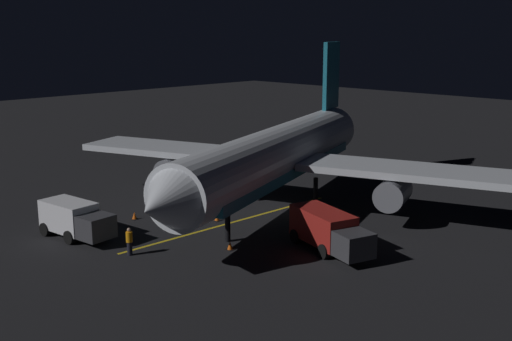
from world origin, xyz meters
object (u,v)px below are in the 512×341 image
object	(u,v)px
traffic_cone_near_right	(230,246)
traffic_cone_far	(178,214)
ground_crew_worker	(129,241)
traffic_cone_under_wing	(217,217)
traffic_cone_near_left	(134,216)
baggage_truck	(75,220)
catering_truck	(328,231)
airliner	(278,156)

from	to	relation	value
traffic_cone_near_right	traffic_cone_far	size ratio (longest dim) A/B	1.00
ground_crew_worker	traffic_cone_under_wing	world-z (taller)	ground_crew_worker
traffic_cone_near_left	traffic_cone_far	bearing A→B (deg)	-125.96
baggage_truck	traffic_cone_near_left	size ratio (longest dim) A/B	10.57
baggage_truck	catering_truck	distance (m)	16.59
baggage_truck	traffic_cone_near_left	bearing A→B (deg)	-82.22
traffic_cone_far	traffic_cone_near_right	bearing A→B (deg)	164.34
ground_crew_worker	traffic_cone_near_left	xyz separation A→B (m)	(6.03, -4.58, -0.64)
ground_crew_worker	traffic_cone_far	distance (m)	8.29
ground_crew_worker	traffic_cone_near_left	world-z (taller)	ground_crew_worker
traffic_cone_under_wing	airliner	bearing A→B (deg)	-102.43
traffic_cone_near_left	traffic_cone_under_wing	size ratio (longest dim) A/B	1.00
traffic_cone_near_left	traffic_cone_near_right	distance (m)	9.71
traffic_cone_near_left	traffic_cone_far	world-z (taller)	same
catering_truck	traffic_cone_under_wing	size ratio (longest dim) A/B	12.29
traffic_cone_near_left	traffic_cone_far	distance (m)	3.16
airliner	traffic_cone_near_right	world-z (taller)	airliner
airliner	traffic_cone_near_left	size ratio (longest dim) A/B	62.17
baggage_truck	traffic_cone_under_wing	bearing A→B (deg)	-113.13
catering_truck	traffic_cone_under_wing	bearing A→B (deg)	3.27
traffic_cone_under_wing	traffic_cone_near_right	bearing A→B (deg)	145.12
baggage_truck	traffic_cone_near_right	world-z (taller)	baggage_truck
traffic_cone_far	ground_crew_worker	bearing A→B (deg)	120.31
catering_truck	ground_crew_worker	distance (m)	12.21
traffic_cone_near_right	traffic_cone_under_wing	size ratio (longest dim) A/B	1.00
traffic_cone_near_left	traffic_cone_near_right	bearing A→B (deg)	-177.89
catering_truck	traffic_cone_near_right	distance (m)	6.19
ground_crew_worker	traffic_cone_far	size ratio (longest dim) A/B	3.16
airliner	traffic_cone_far	xyz separation A→B (m)	(3.88, 6.58, -3.94)
airliner	traffic_cone_under_wing	world-z (taller)	airliner
traffic_cone_far	traffic_cone_under_wing	bearing A→B (deg)	-153.50
ground_crew_worker	traffic_cone_under_wing	size ratio (longest dim) A/B	3.16
traffic_cone_near_right	traffic_cone_under_wing	world-z (taller)	same
catering_truck	traffic_cone_near_left	size ratio (longest dim) A/B	12.29
catering_truck	traffic_cone_near_left	xyz separation A→B (m)	(14.21, 4.47, -1.02)
catering_truck	traffic_cone_under_wing	world-z (taller)	catering_truck
airliner	baggage_truck	world-z (taller)	airliner
ground_crew_worker	traffic_cone_near_right	world-z (taller)	ground_crew_worker
ground_crew_worker	traffic_cone_far	xyz separation A→B (m)	(4.17, -7.14, -0.64)
catering_truck	traffic_cone_far	world-z (taller)	catering_truck
airliner	catering_truck	size ratio (longest dim) A/B	5.06
traffic_cone_under_wing	traffic_cone_near_left	bearing A→B (deg)	40.50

